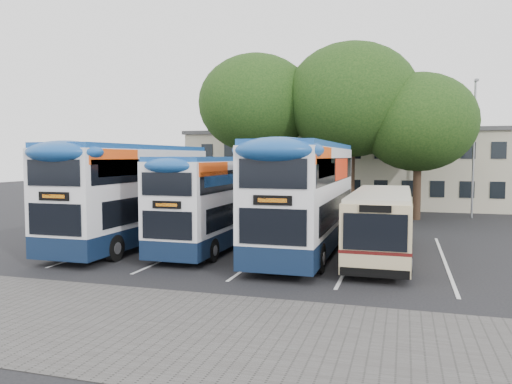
{
  "coord_description": "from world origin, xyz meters",
  "views": [
    {
      "loc": [
        1.7,
        -15.46,
        4.04
      ],
      "look_at": [
        -4.41,
        5.0,
        2.53
      ],
      "focal_mm": 35.0,
      "sensor_mm": 36.0,
      "label": 1
    }
  ],
  "objects_px": {
    "tree_left": "(256,104)",
    "bus_single": "(381,220)",
    "bus_dd_mid": "(217,197)",
    "bus_dd_right": "(306,192)",
    "lamp_post": "(474,141)",
    "bus_dd_left": "(135,190)",
    "tree_right": "(418,122)",
    "tree_mid": "(352,100)"
  },
  "relations": [
    {
      "from": "tree_left",
      "to": "bus_single",
      "type": "relative_size",
      "value": 1.24
    },
    {
      "from": "bus_dd_mid",
      "to": "bus_dd_right",
      "type": "relative_size",
      "value": 0.88
    },
    {
      "from": "lamp_post",
      "to": "tree_left",
      "type": "xyz_separation_m",
      "value": [
        -14.26,
        -2.06,
        2.63
      ]
    },
    {
      "from": "bus_dd_left",
      "to": "bus_dd_right",
      "type": "relative_size",
      "value": 0.99
    },
    {
      "from": "tree_right",
      "to": "bus_dd_left",
      "type": "relative_size",
      "value": 0.85
    },
    {
      "from": "tree_right",
      "to": "bus_dd_right",
      "type": "relative_size",
      "value": 0.84
    },
    {
      "from": "tree_right",
      "to": "bus_single",
      "type": "distance_m",
      "value": 14.04
    },
    {
      "from": "lamp_post",
      "to": "bus_single",
      "type": "relative_size",
      "value": 1.01
    },
    {
      "from": "lamp_post",
      "to": "bus_single",
      "type": "height_order",
      "value": "lamp_post"
    },
    {
      "from": "tree_mid",
      "to": "bus_dd_left",
      "type": "bearing_deg",
      "value": -122.07
    },
    {
      "from": "lamp_post",
      "to": "tree_right",
      "type": "bearing_deg",
      "value": -151.25
    },
    {
      "from": "bus_dd_right",
      "to": "bus_single",
      "type": "height_order",
      "value": "bus_dd_right"
    },
    {
      "from": "tree_mid",
      "to": "bus_dd_right",
      "type": "distance_m",
      "value": 14.12
    },
    {
      "from": "tree_left",
      "to": "bus_dd_mid",
      "type": "height_order",
      "value": "tree_left"
    },
    {
      "from": "tree_mid",
      "to": "bus_dd_right",
      "type": "bearing_deg",
      "value": -92.26
    },
    {
      "from": "tree_mid",
      "to": "bus_single",
      "type": "relative_size",
      "value": 1.29
    },
    {
      "from": "tree_right",
      "to": "bus_single",
      "type": "bearing_deg",
      "value": -97.06
    },
    {
      "from": "tree_left",
      "to": "tree_right",
      "type": "distance_m",
      "value": 10.84
    },
    {
      "from": "bus_single",
      "to": "lamp_post",
      "type": "bearing_deg",
      "value": 71.12
    },
    {
      "from": "tree_mid",
      "to": "bus_single",
      "type": "distance_m",
      "value": 15.04
    },
    {
      "from": "lamp_post",
      "to": "tree_right",
      "type": "relative_size",
      "value": 0.97
    },
    {
      "from": "tree_right",
      "to": "bus_single",
      "type": "relative_size",
      "value": 1.04
    },
    {
      "from": "tree_mid",
      "to": "bus_dd_left",
      "type": "height_order",
      "value": "tree_mid"
    },
    {
      "from": "tree_left",
      "to": "tree_right",
      "type": "xyz_separation_m",
      "value": [
        10.73,
        0.12,
        -1.49
      ]
    },
    {
      "from": "tree_right",
      "to": "bus_single",
      "type": "height_order",
      "value": "tree_right"
    },
    {
      "from": "tree_right",
      "to": "bus_dd_mid",
      "type": "bearing_deg",
      "value": -124.96
    },
    {
      "from": "tree_mid",
      "to": "tree_right",
      "type": "height_order",
      "value": "tree_mid"
    },
    {
      "from": "tree_left",
      "to": "bus_single",
      "type": "distance_m",
      "value": 17.04
    },
    {
      "from": "bus_dd_left",
      "to": "bus_single",
      "type": "distance_m",
      "value": 11.08
    },
    {
      "from": "lamp_post",
      "to": "tree_left",
      "type": "distance_m",
      "value": 14.65
    },
    {
      "from": "bus_dd_mid",
      "to": "tree_right",
      "type": "bearing_deg",
      "value": 55.04
    },
    {
      "from": "tree_right",
      "to": "bus_dd_left",
      "type": "xyz_separation_m",
      "value": [
        -12.66,
        -13.18,
        -3.71
      ]
    },
    {
      "from": "bus_dd_mid",
      "to": "bus_single",
      "type": "bearing_deg",
      "value": -3.79
    },
    {
      "from": "lamp_post",
      "to": "bus_dd_left",
      "type": "distance_m",
      "value": 22.3
    },
    {
      "from": "tree_right",
      "to": "tree_left",
      "type": "bearing_deg",
      "value": -179.34
    },
    {
      "from": "tree_right",
      "to": "bus_dd_mid",
      "type": "height_order",
      "value": "tree_right"
    },
    {
      "from": "bus_dd_left",
      "to": "tree_left",
      "type": "bearing_deg",
      "value": 81.6
    },
    {
      "from": "bus_dd_right",
      "to": "bus_dd_mid",
      "type": "bearing_deg",
      "value": 177.73
    },
    {
      "from": "bus_dd_right",
      "to": "tree_right",
      "type": "bearing_deg",
      "value": 69.7
    },
    {
      "from": "tree_mid",
      "to": "bus_dd_mid",
      "type": "relative_size",
      "value": 1.19
    },
    {
      "from": "bus_dd_left",
      "to": "bus_single",
      "type": "height_order",
      "value": "bus_dd_left"
    },
    {
      "from": "tree_mid",
      "to": "bus_dd_mid",
      "type": "bearing_deg",
      "value": -109.66
    }
  ]
}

